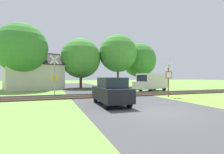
{
  "coord_description": "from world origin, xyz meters",
  "views": [
    {
      "loc": [
        -5.39,
        -7.77,
        1.83
      ],
      "look_at": [
        0.5,
        8.98,
        1.8
      ],
      "focal_mm": 28.0,
      "sensor_mm": 36.0,
      "label": 1
    }
  ],
  "objects_px": {
    "tree_center": "(81,58)",
    "parked_car": "(111,91)",
    "tree_far": "(139,60)",
    "tree_left": "(22,48)",
    "crossing_sign_far": "(55,74)",
    "mail_truck": "(152,81)",
    "house": "(34,76)",
    "stop_sign_near": "(169,77)",
    "tree_right": "(118,53)"
  },
  "relations": [
    {
      "from": "house",
      "to": "tree_left",
      "type": "bearing_deg",
      "value": -138.89
    },
    {
      "from": "tree_center",
      "to": "house",
      "type": "bearing_deg",
      "value": 178.55
    },
    {
      "from": "crossing_sign_far",
      "to": "tree_center",
      "type": "distance_m",
      "value": 11.43
    },
    {
      "from": "tree_far",
      "to": "mail_truck",
      "type": "xyz_separation_m",
      "value": [
        -3.3,
        -9.54,
        -3.66
      ]
    },
    {
      "from": "house",
      "to": "tree_center",
      "type": "height_order",
      "value": "tree_center"
    },
    {
      "from": "tree_far",
      "to": "stop_sign_near",
      "type": "bearing_deg",
      "value": -109.15
    },
    {
      "from": "tree_far",
      "to": "mail_truck",
      "type": "relative_size",
      "value": 1.53
    },
    {
      "from": "parked_car",
      "to": "stop_sign_near",
      "type": "bearing_deg",
      "value": 22.14
    },
    {
      "from": "stop_sign_near",
      "to": "tree_right",
      "type": "distance_m",
      "value": 14.55
    },
    {
      "from": "stop_sign_near",
      "to": "tree_right",
      "type": "bearing_deg",
      "value": -84.31
    },
    {
      "from": "mail_truck",
      "to": "stop_sign_near",
      "type": "bearing_deg",
      "value": 140.3
    },
    {
      "from": "tree_center",
      "to": "parked_car",
      "type": "height_order",
      "value": "tree_center"
    },
    {
      "from": "mail_truck",
      "to": "tree_center",
      "type": "bearing_deg",
      "value": 20.48
    },
    {
      "from": "house",
      "to": "tree_center",
      "type": "bearing_deg",
      "value": -18.4
    },
    {
      "from": "tree_right",
      "to": "stop_sign_near",
      "type": "bearing_deg",
      "value": -92.46
    },
    {
      "from": "stop_sign_near",
      "to": "tree_left",
      "type": "relative_size",
      "value": 0.36
    },
    {
      "from": "tree_far",
      "to": "tree_center",
      "type": "bearing_deg",
      "value": -175.81
    },
    {
      "from": "stop_sign_near",
      "to": "tree_far",
      "type": "relative_size",
      "value": 0.4
    },
    {
      "from": "tree_right",
      "to": "mail_truck",
      "type": "xyz_separation_m",
      "value": [
        1.58,
        -7.77,
        -4.47
      ]
    },
    {
      "from": "crossing_sign_far",
      "to": "tree_far",
      "type": "distance_m",
      "value": 18.93
    },
    {
      "from": "tree_far",
      "to": "tree_left",
      "type": "relative_size",
      "value": 0.89
    },
    {
      "from": "tree_far",
      "to": "tree_left",
      "type": "xyz_separation_m",
      "value": [
        -19.11,
        -2.67,
        0.73
      ]
    },
    {
      "from": "house",
      "to": "tree_left",
      "type": "xyz_separation_m",
      "value": [
        -1.27,
        -2.04,
        3.64
      ]
    },
    {
      "from": "tree_left",
      "to": "tree_right",
      "type": "bearing_deg",
      "value": 3.6
    },
    {
      "from": "tree_center",
      "to": "tree_left",
      "type": "distance_m",
      "value": 8.48
    },
    {
      "from": "crossing_sign_far",
      "to": "mail_truck",
      "type": "bearing_deg",
      "value": 0.22
    },
    {
      "from": "stop_sign_near",
      "to": "tree_center",
      "type": "relative_size",
      "value": 0.41
    },
    {
      "from": "stop_sign_near",
      "to": "tree_center",
      "type": "height_order",
      "value": "tree_center"
    },
    {
      "from": "tree_left",
      "to": "mail_truck",
      "type": "bearing_deg",
      "value": -23.5
    },
    {
      "from": "stop_sign_near",
      "to": "parked_car",
      "type": "distance_m",
      "value": 6.79
    },
    {
      "from": "tree_center",
      "to": "tree_right",
      "type": "height_order",
      "value": "tree_right"
    },
    {
      "from": "tree_far",
      "to": "parked_car",
      "type": "distance_m",
      "value": 22.03
    },
    {
      "from": "crossing_sign_far",
      "to": "tree_center",
      "type": "relative_size",
      "value": 0.49
    },
    {
      "from": "tree_left",
      "to": "house",
      "type": "bearing_deg",
      "value": 58.06
    },
    {
      "from": "tree_right",
      "to": "mail_truck",
      "type": "bearing_deg",
      "value": -78.52
    },
    {
      "from": "tree_far",
      "to": "parked_car",
      "type": "height_order",
      "value": "tree_far"
    },
    {
      "from": "stop_sign_near",
      "to": "house",
      "type": "height_order",
      "value": "house"
    },
    {
      "from": "tree_center",
      "to": "mail_truck",
      "type": "height_order",
      "value": "tree_center"
    },
    {
      "from": "tree_right",
      "to": "tree_left",
      "type": "height_order",
      "value": "tree_left"
    },
    {
      "from": "tree_right",
      "to": "tree_left",
      "type": "distance_m",
      "value": 14.26
    },
    {
      "from": "stop_sign_near",
      "to": "tree_far",
      "type": "xyz_separation_m",
      "value": [
        5.48,
        15.78,
        3.06
      ]
    },
    {
      "from": "crossing_sign_far",
      "to": "house",
      "type": "bearing_deg",
      "value": 97.47
    },
    {
      "from": "tree_left",
      "to": "parked_car",
      "type": "distance_m",
      "value": 17.82
    },
    {
      "from": "house",
      "to": "tree_far",
      "type": "relative_size",
      "value": 1.15
    },
    {
      "from": "parked_car",
      "to": "house",
      "type": "bearing_deg",
      "value": 110.22
    },
    {
      "from": "stop_sign_near",
      "to": "tree_center",
      "type": "distance_m",
      "value": 16.19
    },
    {
      "from": "stop_sign_near",
      "to": "crossing_sign_far",
      "type": "height_order",
      "value": "crossing_sign_far"
    },
    {
      "from": "house",
      "to": "tree_left",
      "type": "distance_m",
      "value": 4.36
    },
    {
      "from": "crossing_sign_far",
      "to": "tree_left",
      "type": "distance_m",
      "value": 9.98
    },
    {
      "from": "tree_center",
      "to": "mail_truck",
      "type": "relative_size",
      "value": 1.52
    }
  ]
}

